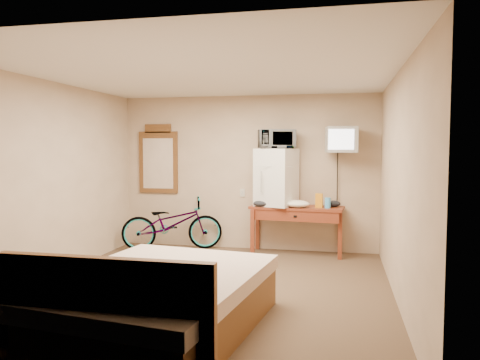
{
  "coord_description": "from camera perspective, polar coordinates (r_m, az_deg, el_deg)",
  "views": [
    {
      "loc": [
        1.49,
        -5.19,
        1.66
      ],
      "look_at": [
        0.23,
        0.67,
        1.24
      ],
      "focal_mm": 35.0,
      "sensor_mm": 36.0,
      "label": 1
    }
  ],
  "objects": [
    {
      "name": "cloth_dark_b",
      "position": [
        7.35,
        11.33,
        -2.84
      ],
      "size": [
        0.21,
        0.17,
        0.1
      ],
      "primitive_type": "ellipsoid",
      "color": "black",
      "rests_on": "desk"
    },
    {
      "name": "cloth_dark_a",
      "position": [
        7.23,
        2.63,
        -2.88
      ],
      "size": [
        0.25,
        0.19,
        0.1
      ],
      "primitive_type": "ellipsoid",
      "color": "black",
      "rests_on": "desk"
    },
    {
      "name": "crt_television",
      "position": [
        7.22,
        12.24,
        4.83
      ],
      "size": [
        0.49,
        0.59,
        0.39
      ],
      "color": "black",
      "rests_on": "room"
    },
    {
      "name": "room",
      "position": [
        5.42,
        -3.84,
        -0.39
      ],
      "size": [
        4.6,
        4.64,
        2.5
      ],
      "color": "#463423",
      "rests_on": "ground"
    },
    {
      "name": "snack_bag",
      "position": [
        7.21,
        9.62,
        -2.48
      ],
      "size": [
        0.11,
        0.07,
        0.21
      ],
      "primitive_type": "cube",
      "rotation": [
        0.0,
        0.0,
        -0.11
      ],
      "color": "orange",
      "rests_on": "desk"
    },
    {
      "name": "bicycle",
      "position": [
        7.72,
        -8.27,
        -5.26
      ],
      "size": [
        1.72,
        1.09,
        0.85
      ],
      "primitive_type": "imported",
      "rotation": [
        0.0,
        0.0,
        1.92
      ],
      "color": "black",
      "rests_on": "floor"
    },
    {
      "name": "mini_fridge",
      "position": [
        7.33,
        4.46,
        0.34
      ],
      "size": [
        0.69,
        0.67,
        0.89
      ],
      "color": "white",
      "rests_on": "desk"
    },
    {
      "name": "blue_cup",
      "position": [
        7.17,
        10.65,
        -2.76
      ],
      "size": [
        0.09,
        0.09,
        0.16
      ],
      "primitive_type": "cylinder",
      "color": "#47A8F2",
      "rests_on": "desk"
    },
    {
      "name": "microwave",
      "position": [
        7.31,
        4.48,
        5.0
      ],
      "size": [
        0.63,
        0.53,
        0.3
      ],
      "primitive_type": "imported",
      "rotation": [
        0.0,
        0.0,
        0.35
      ],
      "color": "white",
      "rests_on": "mini_fridge"
    },
    {
      "name": "cloth_cream",
      "position": [
        7.16,
        7.05,
        -2.91
      ],
      "size": [
        0.36,
        0.28,
        0.11
      ],
      "primitive_type": "ellipsoid",
      "color": "white",
      "rests_on": "desk"
    },
    {
      "name": "bed",
      "position": [
        4.37,
        -10.49,
        -14.36
      ],
      "size": [
        1.95,
        2.42,
        0.9
      ],
      "color": "brown",
      "rests_on": "floor"
    },
    {
      "name": "wall_mirror",
      "position": [
        8.06,
        -9.92,
        2.46
      ],
      "size": [
        0.68,
        0.04,
        1.16
      ],
      "color": "brown",
      "rests_on": "room"
    },
    {
      "name": "desk",
      "position": [
        7.29,
        6.92,
        -4.13
      ],
      "size": [
        1.47,
        0.68,
        0.75
      ],
      "color": "maroon",
      "rests_on": "floor"
    }
  ]
}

